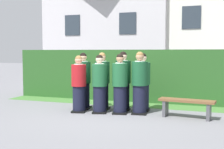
{
  "coord_description": "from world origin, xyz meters",
  "views": [
    {
      "loc": [
        2.83,
        -7.65,
        1.69
      ],
      "look_at": [
        0.0,
        0.25,
        1.05
      ],
      "focal_mm": 47.83,
      "sensor_mm": 36.0,
      "label": 1
    }
  ],
  "objects_px": {
    "student_front_row_3": "(140,84)",
    "student_rear_row_1": "(102,82)",
    "wooden_bench": "(187,105)",
    "student_in_red_blazer": "(79,85)",
    "student_rear_row_3": "(143,83)",
    "student_rear_row_2": "(123,82)",
    "student_front_row_1": "(100,85)",
    "student_rear_row_0": "(83,82)",
    "student_front_row_2": "(120,85)"
  },
  "relations": [
    {
      "from": "student_front_row_1",
      "to": "student_rear_row_3",
      "type": "xyz_separation_m",
      "value": [
        1.05,
        0.7,
        0.02
      ]
    },
    {
      "from": "student_in_red_blazer",
      "to": "student_front_row_1",
      "type": "bearing_deg",
      "value": 8.78
    },
    {
      "from": "student_rear_row_1",
      "to": "student_front_row_3",
      "type": "bearing_deg",
      "value": -11.33
    },
    {
      "from": "student_front_row_1",
      "to": "student_rear_row_3",
      "type": "height_order",
      "value": "student_rear_row_3"
    },
    {
      "from": "student_front_row_1",
      "to": "student_rear_row_1",
      "type": "relative_size",
      "value": 0.97
    },
    {
      "from": "student_rear_row_1",
      "to": "wooden_bench",
      "type": "bearing_deg",
      "value": -8.72
    },
    {
      "from": "student_rear_row_2",
      "to": "student_rear_row_1",
      "type": "bearing_deg",
      "value": -165.86
    },
    {
      "from": "student_front_row_2",
      "to": "student_front_row_3",
      "type": "bearing_deg",
      "value": 15.19
    },
    {
      "from": "wooden_bench",
      "to": "student_rear_row_0",
      "type": "bearing_deg",
      "value": 174.62
    },
    {
      "from": "student_front_row_3",
      "to": "student_rear_row_2",
      "type": "distance_m",
      "value": 0.71
    },
    {
      "from": "student_rear_row_2",
      "to": "student_in_red_blazer",
      "type": "bearing_deg",
      "value": -145.78
    },
    {
      "from": "student_front_row_3",
      "to": "wooden_bench",
      "type": "xyz_separation_m",
      "value": [
        1.27,
        -0.14,
        -0.46
      ]
    },
    {
      "from": "student_front_row_3",
      "to": "student_rear_row_1",
      "type": "height_order",
      "value": "student_front_row_3"
    },
    {
      "from": "student_in_red_blazer",
      "to": "student_rear_row_0",
      "type": "xyz_separation_m",
      "value": [
        -0.09,
        0.49,
        0.04
      ]
    },
    {
      "from": "student_rear_row_0",
      "to": "student_rear_row_2",
      "type": "xyz_separation_m",
      "value": [
        1.16,
        0.24,
        0.02
      ]
    },
    {
      "from": "student_front_row_1",
      "to": "student_rear_row_1",
      "type": "height_order",
      "value": "student_rear_row_1"
    },
    {
      "from": "student_front_row_1",
      "to": "student_front_row_2",
      "type": "relative_size",
      "value": 0.99
    },
    {
      "from": "student_front_row_2",
      "to": "student_rear_row_2",
      "type": "distance_m",
      "value": 0.54
    },
    {
      "from": "student_rear_row_1",
      "to": "wooden_bench",
      "type": "relative_size",
      "value": 1.17
    },
    {
      "from": "student_front_row_2",
      "to": "student_front_row_3",
      "type": "xyz_separation_m",
      "value": [
        0.52,
        0.14,
        0.03
      ]
    },
    {
      "from": "wooden_bench",
      "to": "student_in_red_blazer",
      "type": "bearing_deg",
      "value": -176.08
    },
    {
      "from": "student_front_row_3",
      "to": "student_rear_row_1",
      "type": "bearing_deg",
      "value": 168.67
    },
    {
      "from": "student_rear_row_1",
      "to": "wooden_bench",
      "type": "height_order",
      "value": "student_rear_row_1"
    },
    {
      "from": "wooden_bench",
      "to": "student_front_row_1",
      "type": "bearing_deg",
      "value": -177.32
    },
    {
      "from": "student_rear_row_0",
      "to": "student_rear_row_3",
      "type": "distance_m",
      "value": 1.76
    },
    {
      "from": "student_rear_row_1",
      "to": "student_rear_row_3",
      "type": "xyz_separation_m",
      "value": [
        1.16,
        0.21,
        -0.01
      ]
    },
    {
      "from": "student_front_row_3",
      "to": "student_rear_row_1",
      "type": "distance_m",
      "value": 1.22
    },
    {
      "from": "student_rear_row_3",
      "to": "student_front_row_1",
      "type": "bearing_deg",
      "value": -146.26
    },
    {
      "from": "student_in_red_blazer",
      "to": "student_front_row_3",
      "type": "distance_m",
      "value": 1.7
    },
    {
      "from": "student_front_row_1",
      "to": "wooden_bench",
      "type": "distance_m",
      "value": 2.38
    },
    {
      "from": "student_rear_row_3",
      "to": "wooden_bench",
      "type": "relative_size",
      "value": 1.15
    },
    {
      "from": "student_front_row_2",
      "to": "student_rear_row_2",
      "type": "bearing_deg",
      "value": 98.61
    },
    {
      "from": "student_front_row_3",
      "to": "student_rear_row_0",
      "type": "relative_size",
      "value": 1.02
    },
    {
      "from": "student_in_red_blazer",
      "to": "student_rear_row_3",
      "type": "xyz_separation_m",
      "value": [
        1.64,
        0.79,
        0.03
      ]
    },
    {
      "from": "student_rear_row_0",
      "to": "student_rear_row_2",
      "type": "height_order",
      "value": "student_rear_row_2"
    },
    {
      "from": "student_in_red_blazer",
      "to": "student_rear_row_3",
      "type": "height_order",
      "value": "student_rear_row_3"
    },
    {
      "from": "wooden_bench",
      "to": "student_front_row_3",
      "type": "bearing_deg",
      "value": 173.78
    },
    {
      "from": "wooden_bench",
      "to": "student_rear_row_1",
      "type": "bearing_deg",
      "value": 171.28
    },
    {
      "from": "student_rear_row_1",
      "to": "student_rear_row_2",
      "type": "relative_size",
      "value": 0.98
    },
    {
      "from": "student_in_red_blazer",
      "to": "wooden_bench",
      "type": "height_order",
      "value": "student_in_red_blazer"
    },
    {
      "from": "student_in_red_blazer",
      "to": "student_rear_row_3",
      "type": "bearing_deg",
      "value": 25.79
    },
    {
      "from": "student_front_row_2",
      "to": "student_front_row_3",
      "type": "distance_m",
      "value": 0.54
    },
    {
      "from": "student_front_row_1",
      "to": "wooden_bench",
      "type": "bearing_deg",
      "value": 2.68
    },
    {
      "from": "student_front_row_1",
      "to": "student_rear_row_0",
      "type": "bearing_deg",
      "value": 149.85
    },
    {
      "from": "student_front_row_1",
      "to": "student_rear_row_1",
      "type": "distance_m",
      "value": 0.5
    },
    {
      "from": "student_front_row_3",
      "to": "wooden_bench",
      "type": "distance_m",
      "value": 1.35
    },
    {
      "from": "student_rear_row_1",
      "to": "student_rear_row_2",
      "type": "bearing_deg",
      "value": 14.14
    },
    {
      "from": "student_rear_row_0",
      "to": "student_rear_row_3",
      "type": "relative_size",
      "value": 1.01
    },
    {
      "from": "student_front_row_3",
      "to": "wooden_bench",
      "type": "height_order",
      "value": "student_front_row_3"
    },
    {
      "from": "student_rear_row_3",
      "to": "student_rear_row_1",
      "type": "bearing_deg",
      "value": -169.58
    }
  ]
}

